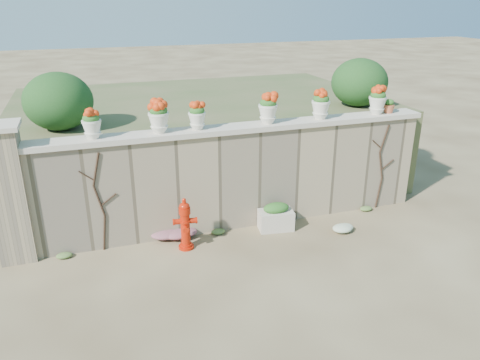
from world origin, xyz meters
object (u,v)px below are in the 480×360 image
object	(u,v)px
terracotta_pot	(389,107)
planter_box	(276,217)
fire_hydrant	(185,224)
urn_pot_0	(92,124)

from	to	relation	value
terracotta_pot	planter_box	bearing A→B (deg)	-170.31
fire_hydrant	planter_box	bearing A→B (deg)	13.53
urn_pot_0	fire_hydrant	bearing A→B (deg)	-24.54
planter_box	urn_pot_0	distance (m)	3.96
fire_hydrant	terracotta_pot	size ratio (longest dim) A/B	3.56
fire_hydrant	planter_box	size ratio (longest dim) A/B	1.37
planter_box	terracotta_pot	bearing A→B (deg)	17.86
planter_box	urn_pot_0	bearing A→B (deg)	-179.83
fire_hydrant	planter_box	xyz separation A→B (m)	(1.90, 0.18, -0.24)
fire_hydrant	urn_pot_0	bearing A→B (deg)	163.43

